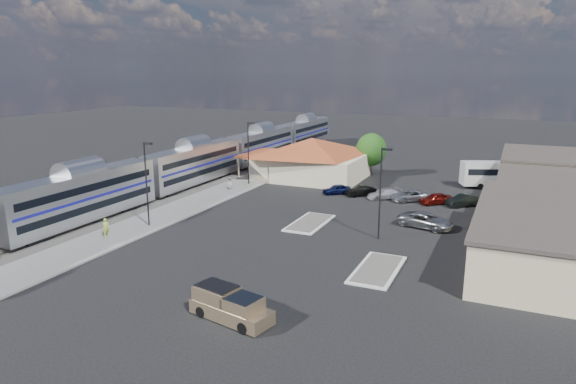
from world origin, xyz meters
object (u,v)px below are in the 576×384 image
at_px(station_depot, 311,158).
at_px(suv, 426,220).
at_px(pickup_truck, 231,306).
at_px(coach_bus, 504,173).

bearing_deg(station_depot, suv, -42.42).
bearing_deg(pickup_truck, suv, -5.33).
distance_m(pickup_truck, suv, 27.20).
bearing_deg(coach_bus, station_depot, 78.55).
height_order(pickup_truck, coach_bus, coach_bus).
xyz_separation_m(station_depot, pickup_truck, (11.90, -44.31, -2.18)).
bearing_deg(coach_bus, pickup_truck, 141.25).
distance_m(station_depot, pickup_truck, 45.94).
xyz_separation_m(station_depot, coach_bus, (26.79, 4.95, -1.02)).
bearing_deg(suv, coach_bus, -2.23).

